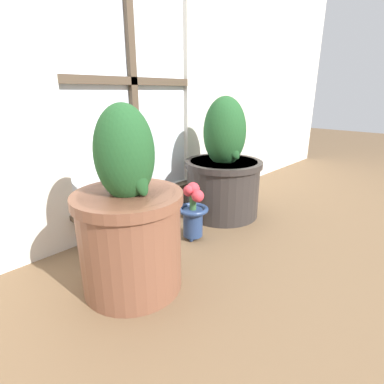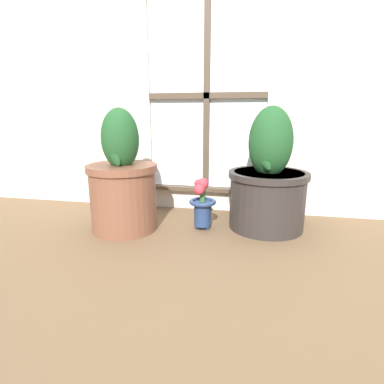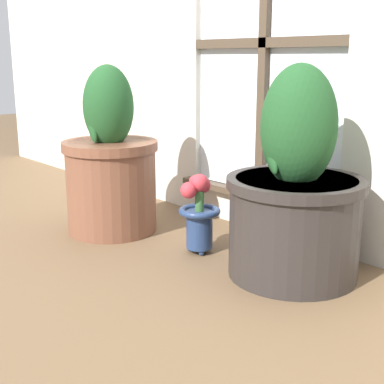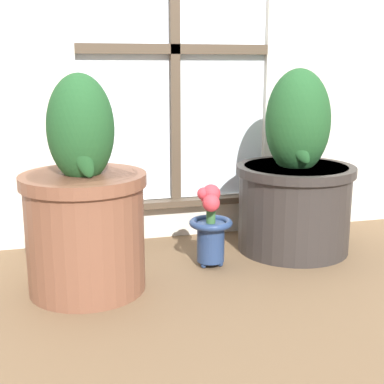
# 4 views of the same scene
# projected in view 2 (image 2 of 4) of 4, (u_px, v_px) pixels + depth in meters

# --- Properties ---
(ground_plane) EXTENTS (10.00, 10.00, 0.00)m
(ground_plane) POSITION_uv_depth(u_px,v_px,m) (186.00, 247.00, 1.42)
(ground_plane) COLOR brown
(potted_plant_left) EXTENTS (0.37, 0.37, 0.64)m
(potted_plant_left) POSITION_uv_depth(u_px,v_px,m) (123.00, 184.00, 1.58)
(potted_plant_left) COLOR brown
(potted_plant_left) RESTS_ON ground_plane
(potted_plant_right) EXTENTS (0.42, 0.42, 0.65)m
(potted_plant_right) POSITION_uv_depth(u_px,v_px,m) (268.00, 184.00, 1.60)
(potted_plant_right) COLOR #2D2826
(potted_plant_right) RESTS_ON ground_plane
(flower_vase) EXTENTS (0.15, 0.15, 0.28)m
(flower_vase) POSITION_uv_depth(u_px,v_px,m) (202.00, 203.00, 1.61)
(flower_vase) COLOR navy
(flower_vase) RESTS_ON ground_plane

